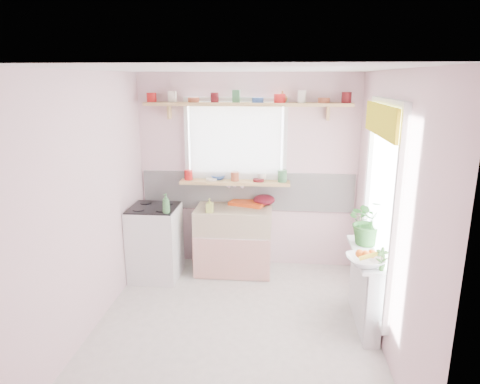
{
  "coord_description": "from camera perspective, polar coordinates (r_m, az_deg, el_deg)",
  "views": [
    {
      "loc": [
        0.42,
        -3.79,
        2.42
      ],
      "look_at": [
        0.0,
        0.55,
        1.26
      ],
      "focal_mm": 32.0,
      "sensor_mm": 36.0,
      "label": 1
    }
  ],
  "objects": [
    {
      "name": "sink_unit",
      "position": [
        5.49,
        -0.86,
        -6.36
      ],
      "size": [
        0.95,
        0.65,
        1.11
      ],
      "color": "white",
      "rests_on": "ground"
    },
    {
      "name": "pine_shelf",
      "position": [
        5.28,
        0.93,
        11.63
      ],
      "size": [
        2.52,
        0.24,
        0.04
      ],
      "primitive_type": "cube",
      "color": "#DAB26F",
      "rests_on": "room"
    },
    {
      "name": "radiator_ledge",
      "position": [
        4.56,
        16.37,
        -12.12
      ],
      "size": [
        0.22,
        0.95,
        0.78
      ],
      "color": "white",
      "rests_on": "ground"
    },
    {
      "name": "shelf_crockery",
      "position": [
        5.28,
        0.68,
        12.44
      ],
      "size": [
        2.47,
        0.11,
        0.12
      ],
      "color": "red",
      "rests_on": "pine_shelf"
    },
    {
      "name": "sill_cup",
      "position": [
        5.47,
        2.94,
        2.04
      ],
      "size": [
        0.15,
        0.15,
        0.09
      ],
      "primitive_type": "imported",
      "rotation": [
        0.0,
        0.0,
        0.43
      ],
      "color": "silver",
      "rests_on": "windowsill"
    },
    {
      "name": "colander",
      "position": [
        5.5,
        3.24,
        -1.03
      ],
      "size": [
        0.32,
        0.32,
        0.13
      ],
      "primitive_type": "ellipsoid",
      "rotation": [
        0.0,
        0.0,
        -0.14
      ],
      "color": "#590F1C",
      "rests_on": "sink_unit"
    },
    {
      "name": "sill_crockery",
      "position": [
        5.43,
        -0.68,
        2.09
      ],
      "size": [
        1.35,
        0.11,
        0.12
      ],
      "color": "red",
      "rests_on": "windowsill"
    },
    {
      "name": "room",
      "position": [
        4.77,
        8.25,
        2.01
      ],
      "size": [
        3.2,
        3.2,
        3.2
      ],
      "color": "silver",
      "rests_on": "ground"
    },
    {
      "name": "soap_bottle_sink",
      "position": [
        5.18,
        -4.07,
        -1.81
      ],
      "size": [
        0.08,
        0.09,
        0.17
      ],
      "primitive_type": "imported",
      "rotation": [
        0.0,
        0.0,
        -0.08
      ],
      "color": "#D1E565",
      "rests_on": "sink_unit"
    },
    {
      "name": "windowsill",
      "position": [
        5.45,
        -0.68,
        1.3
      ],
      "size": [
        1.4,
        0.22,
        0.04
      ],
      "primitive_type": "cube",
      "color": "#DAB26F",
      "rests_on": "room"
    },
    {
      "name": "shelf_vase",
      "position": [
        5.32,
        5.66,
        12.54
      ],
      "size": [
        0.14,
        0.14,
        0.14
      ],
      "primitive_type": "imported",
      "rotation": [
        0.0,
        0.0,
        0.05
      ],
      "color": "#B26D37",
      "rests_on": "pine_shelf"
    },
    {
      "name": "jade_plant",
      "position": [
        4.54,
        16.81,
        -3.76
      ],
      "size": [
        0.5,
        0.45,
        0.49
      ],
      "primitive_type": "imported",
      "rotation": [
        0.0,
        0.0,
        0.16
      ],
      "color": "#316E2C",
      "rests_on": "radiator_ledge"
    },
    {
      "name": "cooker",
      "position": [
        5.44,
        -11.22,
        -6.55
      ],
      "size": [
        0.58,
        0.58,
        0.93
      ],
      "color": "white",
      "rests_on": "ground"
    },
    {
      "name": "herb_pot",
      "position": [
        4.01,
        18.37,
        -8.51
      ],
      "size": [
        0.13,
        0.1,
        0.21
      ],
      "primitive_type": "imported",
      "rotation": [
        0.0,
        0.0,
        -0.24
      ],
      "color": "#3D6F2C",
      "rests_on": "radiator_ledge"
    },
    {
      "name": "sill_bowl",
      "position": [
        5.52,
        -2.92,
        1.98
      ],
      "size": [
        0.23,
        0.23,
        0.06
      ],
      "primitive_type": "imported",
      "rotation": [
        0.0,
        0.0,
        0.35
      ],
      "color": "#31549F",
      "rests_on": "windowsill"
    },
    {
      "name": "cooker_bottle",
      "position": [
        4.99,
        -9.83,
        -1.51
      ],
      "size": [
        0.12,
        0.12,
        0.23
      ],
      "primitive_type": "imported",
      "rotation": [
        0.0,
        0.0,
        -0.38
      ],
      "color": "#418246",
      "rests_on": "cooker"
    },
    {
      "name": "fruit_bowl",
      "position": [
        4.1,
        16.35,
        -8.82
      ],
      "size": [
        0.38,
        0.38,
        0.08
      ],
      "primitive_type": "imported",
      "rotation": [
        0.0,
        0.0,
        0.14
      ],
      "color": "silver",
      "rests_on": "radiator_ledge"
    },
    {
      "name": "dish_tray",
      "position": [
        5.52,
        1.14,
        -1.39
      ],
      "size": [
        0.52,
        0.45,
        0.04
      ],
      "primitive_type": "cube",
      "rotation": [
        0.0,
        0.0,
        -0.31
      ],
      "color": "#E04913",
      "rests_on": "sink_unit"
    },
    {
      "name": "fruit",
      "position": [
        4.08,
        16.48,
        -7.98
      ],
      "size": [
        0.2,
        0.14,
        0.1
      ],
      "color": "orange",
      "rests_on": "fruit_bowl"
    }
  ]
}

